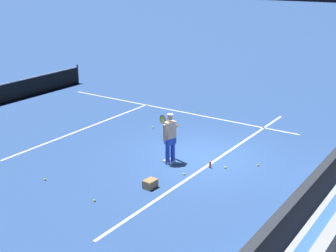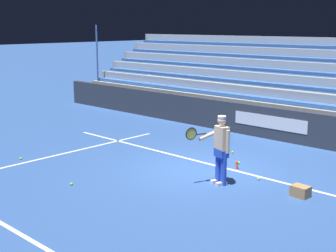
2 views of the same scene
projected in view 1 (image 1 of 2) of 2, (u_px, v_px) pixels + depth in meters
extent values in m
plane|color=#2D5193|center=(203.00, 157.00, 16.11)|extent=(160.00, 160.00, 0.00)
cube|color=white|center=(215.00, 160.00, 15.84)|extent=(12.00, 0.10, 0.01)
cube|color=white|center=(172.00, 110.00, 21.46)|extent=(0.10, 12.00, 0.01)
cube|color=white|center=(86.00, 128.00, 19.03)|extent=(8.22, 0.10, 0.01)
cube|color=#2D333D|center=(332.00, 172.00, 13.63)|extent=(23.52, 0.24, 1.10)
cube|color=silver|center=(333.00, 163.00, 14.08)|extent=(2.80, 0.01, 0.44)
cube|color=silver|center=(259.00, 248.00, 9.83)|extent=(2.20, 0.01, 0.40)
cylinder|color=blue|center=(168.00, 152.00, 15.40)|extent=(0.15, 0.15, 0.88)
cylinder|color=blue|center=(173.00, 150.00, 15.53)|extent=(0.15, 0.15, 0.88)
cube|color=white|center=(166.00, 162.00, 15.58)|extent=(0.19, 0.30, 0.09)
cube|color=white|center=(172.00, 161.00, 15.71)|extent=(0.19, 0.30, 0.09)
cube|color=blue|center=(170.00, 141.00, 15.35)|extent=(0.39, 0.31, 0.20)
cube|color=beige|center=(170.00, 130.00, 15.24)|extent=(0.41, 0.31, 0.58)
sphere|color=beige|center=(170.00, 118.00, 15.11)|extent=(0.21, 0.21, 0.21)
cylinder|color=white|center=(170.00, 115.00, 15.08)|extent=(0.20, 0.20, 0.05)
cylinder|color=beige|center=(164.00, 133.00, 15.10)|extent=(0.09, 0.09, 0.56)
cylinder|color=beige|center=(172.00, 126.00, 15.51)|extent=(0.26, 0.58, 0.24)
cylinder|color=black|center=(168.00, 123.00, 15.67)|extent=(0.12, 0.30, 0.03)
torus|color=black|center=(163.00, 119.00, 15.87)|extent=(0.12, 0.31, 0.31)
cylinder|color=#D6D14C|center=(163.00, 119.00, 15.87)|extent=(0.09, 0.26, 0.27)
cube|color=#A87F51|center=(150.00, 184.00, 13.82)|extent=(0.42, 0.33, 0.26)
sphere|color=#CCE533|center=(153.00, 127.00, 19.02)|extent=(0.07, 0.07, 0.07)
sphere|color=#CCE533|center=(45.00, 179.00, 14.34)|extent=(0.07, 0.07, 0.07)
sphere|color=#CCE533|center=(225.00, 168.00, 15.19)|extent=(0.07, 0.07, 0.07)
sphere|color=#CCE533|center=(197.00, 111.00, 21.16)|extent=(0.07, 0.07, 0.07)
sphere|color=#CCE533|center=(94.00, 200.00, 13.04)|extent=(0.07, 0.07, 0.07)
sphere|color=#CCE533|center=(184.00, 174.00, 14.71)|extent=(0.07, 0.07, 0.07)
sphere|color=#CCE533|center=(258.00, 165.00, 15.38)|extent=(0.07, 0.07, 0.07)
cylinder|color=#EA4C33|center=(210.00, 165.00, 15.22)|extent=(0.07, 0.07, 0.22)
cylinder|color=#33383D|center=(78.00, 74.00, 26.27)|extent=(0.09, 0.09, 1.07)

